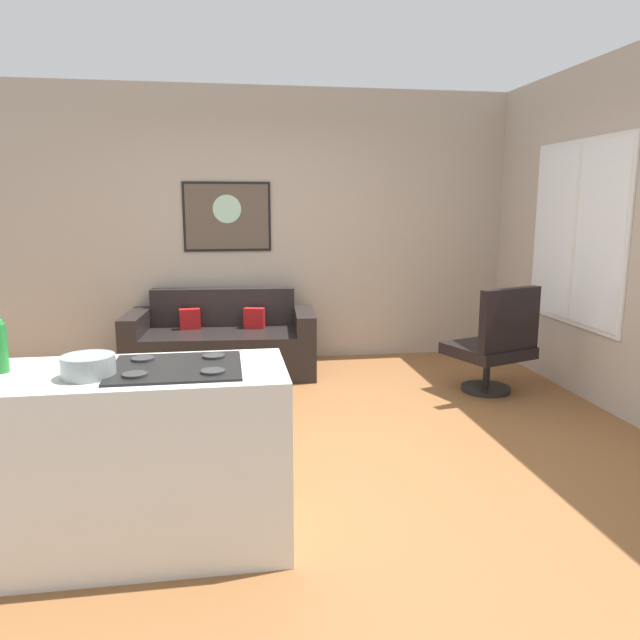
{
  "coord_description": "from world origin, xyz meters",
  "views": [
    {
      "loc": [
        -0.41,
        -3.91,
        1.64
      ],
      "look_at": [
        0.36,
        0.9,
        0.7
      ],
      "focal_mm": 33.87,
      "sensor_mm": 36.0,
      "label": 1
    }
  ],
  "objects": [
    {
      "name": "back_wall",
      "position": [
        0.0,
        2.42,
        1.4
      ],
      "size": [
        6.4,
        0.05,
        2.8
      ],
      "primitive_type": "cube",
      "color": "#AF9F8D",
      "rests_on": "ground"
    },
    {
      "name": "wall_painting",
      "position": [
        -0.37,
        2.38,
        1.51
      ],
      "size": [
        0.89,
        0.03,
        0.7
      ],
      "color": "black"
    },
    {
      "name": "kitchen_counter",
      "position": [
        -0.93,
        -1.11,
        0.44
      ],
      "size": [
        1.59,
        0.66,
        0.9
      ],
      "color": "silver",
      "rests_on": "ground"
    },
    {
      "name": "couch",
      "position": [
        -0.45,
        1.92,
        0.28
      ],
      "size": [
        1.85,
        0.94,
        0.8
      ],
      "color": "black",
      "rests_on": "ground"
    },
    {
      "name": "mixing_bowl",
      "position": [
        -1.02,
        -1.19,
        0.93
      ],
      "size": [
        0.24,
        0.24,
        0.1
      ],
      "color": "gray",
      "rests_on": "kitchen_counter"
    },
    {
      "name": "right_wall",
      "position": [
        2.62,
        0.3,
        1.4
      ],
      "size": [
        0.05,
        6.4,
        2.8
      ],
      "primitive_type": "cube",
      "color": "#AFA192",
      "rests_on": "ground"
    },
    {
      "name": "ground",
      "position": [
        0.0,
        0.0,
        -0.02
      ],
      "size": [
        6.4,
        6.4,
        0.04
      ],
      "primitive_type": "cube",
      "color": "brown"
    },
    {
      "name": "armchair",
      "position": [
        1.89,
        0.88,
        0.45
      ],
      "size": [
        0.78,
        0.77,
        0.95
      ],
      "color": "black",
      "rests_on": "ground"
    },
    {
      "name": "coffee_table",
      "position": [
        -0.54,
        0.75,
        0.37
      ],
      "size": [
        0.96,
        0.63,
        0.4
      ],
      "color": "silver",
      "rests_on": "ground"
    },
    {
      "name": "window",
      "position": [
        2.59,
        0.9,
        1.39
      ],
      "size": [
        0.03,
        1.4,
        1.58
      ],
      "color": "silver"
    }
  ]
}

